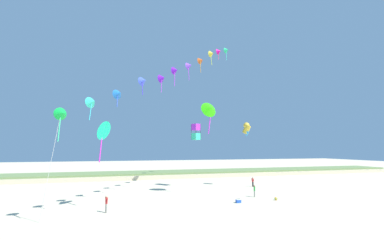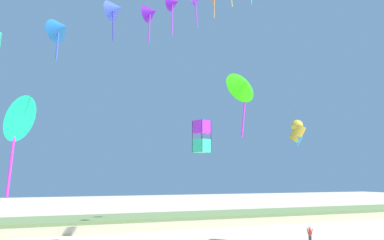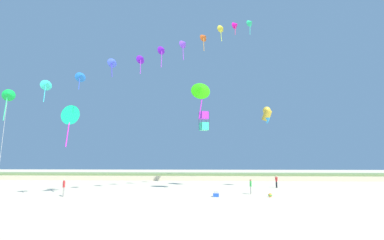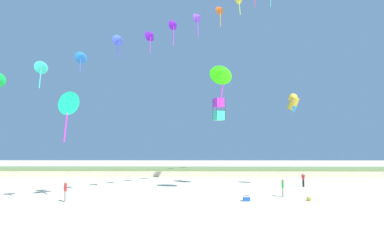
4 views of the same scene
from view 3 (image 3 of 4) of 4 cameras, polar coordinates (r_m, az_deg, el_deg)
ground_plane at (r=21.90m, az=-5.46°, el=-16.67°), size 240.00×240.00×0.00m
dune_ridge at (r=59.94m, az=0.58°, el=-10.67°), size 120.00×10.07×1.21m
person_near_left at (r=32.71m, az=11.12°, el=-12.13°), size 0.21×0.55×1.56m
person_near_right at (r=32.42m, az=-23.23°, el=-11.50°), size 0.34×0.58×1.73m
person_mid_center at (r=41.66m, az=15.78°, el=-11.06°), size 0.34×0.52×1.59m
kite_banner_string at (r=38.81m, az=-5.49°, el=13.35°), size 26.96×22.10×26.23m
large_kite_low_lead at (r=42.67m, az=2.29°, el=-0.18°), size 1.49×1.49×2.67m
large_kite_mid_trail at (r=36.09m, az=1.72°, el=5.87°), size 2.58×1.97×4.81m
large_kite_high_solo at (r=41.90m, az=14.07°, el=1.00°), size 1.75×1.83×2.38m
large_kite_outer_drift at (r=34.80m, az=-22.40°, el=0.99°), size 2.30×2.53×4.66m
beach_cooler at (r=29.81m, az=4.58°, el=-13.98°), size 0.58×0.41×0.46m
beach_ball at (r=30.45m, az=14.66°, el=-13.69°), size 0.36×0.36×0.36m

